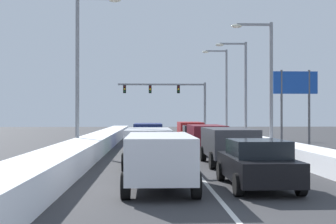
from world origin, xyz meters
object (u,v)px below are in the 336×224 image
(street_lamp_right_mid, at_px, (242,82))
(street_lamp_right_far, at_px, (223,85))
(sedan_tan_right_lane_fourth, at_px, (195,136))
(street_lamp_left_mid, at_px, (83,61))
(sedan_gray_center_lane_fifth, at_px, (151,133))
(traffic_light_gantry, at_px, (174,95))
(suv_maroon_right_lane_third, at_px, (206,136))
(suv_navy_center_lane_fourth, at_px, (148,133))
(street_lamp_right_near, at_px, (266,74))
(sedan_green_center_lane_third, at_px, (153,141))
(suv_white_center_lane_nearest, at_px, (159,156))
(roadside_sign_right, at_px, (295,91))
(suv_silver_center_lane_second, at_px, (148,144))
(suv_charcoal_right_lane_second, at_px, (228,143))
(suv_red_right_lane_fifth, at_px, (190,130))
(sedan_black_right_lane_nearest, at_px, (257,163))

(street_lamp_right_mid, height_order, street_lamp_right_far, street_lamp_right_far)
(sedan_tan_right_lane_fourth, relative_size, street_lamp_left_mid, 0.48)
(sedan_gray_center_lane_fifth, relative_size, traffic_light_gantry, 0.42)
(suv_maroon_right_lane_third, relative_size, suv_navy_center_lane_fourth, 1.00)
(sedan_tan_right_lane_fourth, xyz_separation_m, street_lamp_right_near, (3.94, -5.25, 4.09))
(traffic_light_gantry, relative_size, street_lamp_left_mid, 1.14)
(suv_navy_center_lane_fourth, distance_m, street_lamp_left_mid, 8.36)
(sedan_green_center_lane_third, distance_m, street_lamp_left_mid, 6.30)
(traffic_light_gantry, relative_size, street_lamp_right_far, 1.16)
(suv_white_center_lane_nearest, xyz_separation_m, street_lamp_left_mid, (-4.20, 13.18, 4.48))
(sedan_tan_right_lane_fourth, bearing_deg, suv_maroon_right_lane_third, -89.24)
(suv_maroon_right_lane_third, height_order, sedan_green_center_lane_third, suv_maroon_right_lane_third)
(street_lamp_left_mid, bearing_deg, roadside_sign_right, 19.63)
(suv_silver_center_lane_second, xyz_separation_m, street_lamp_right_far, (7.86, 27.56, 4.38))
(suv_maroon_right_lane_third, bearing_deg, roadside_sign_right, 34.45)
(suv_charcoal_right_lane_second, bearing_deg, roadside_sign_right, 59.28)
(suv_charcoal_right_lane_second, height_order, sedan_tan_right_lane_fourth, suv_charcoal_right_lane_second)
(suv_white_center_lane_nearest, bearing_deg, sedan_green_center_lane_third, 90.22)
(suv_maroon_right_lane_third, distance_m, street_lamp_right_far, 21.27)
(suv_charcoal_right_lane_second, height_order, traffic_light_gantry, traffic_light_gantry)
(street_lamp_left_mid, bearing_deg, sedan_green_center_lane_third, 0.25)
(sedan_gray_center_lane_fifth, height_order, traffic_light_gantry, traffic_light_gantry)
(suv_maroon_right_lane_third, xyz_separation_m, roadside_sign_right, (7.00, 4.80, 3.00))
(suv_white_center_lane_nearest, xyz_separation_m, sedan_green_center_lane_third, (-0.05, 13.20, -0.25))
(street_lamp_right_far, relative_size, roadside_sign_right, 1.66)
(suv_red_right_lane_fifth, bearing_deg, traffic_light_gantry, 91.88)
(sedan_tan_right_lane_fourth, relative_size, suv_navy_center_lane_fourth, 0.92)
(street_lamp_right_far, bearing_deg, street_lamp_right_near, -91.52)
(suv_maroon_right_lane_third, bearing_deg, suv_navy_center_lane_fourth, 122.13)
(sedan_black_right_lane_nearest, bearing_deg, suv_silver_center_lane_second, 119.01)
(suv_charcoal_right_lane_second, relative_size, street_lamp_left_mid, 0.52)
(street_lamp_right_near, bearing_deg, sedan_black_right_lane_nearest, -105.45)
(suv_white_center_lane_nearest, height_order, traffic_light_gantry, traffic_light_gantry)
(street_lamp_right_far, bearing_deg, roadside_sign_right, -80.41)
(suv_maroon_right_lane_third, height_order, suv_white_center_lane_nearest, same)
(sedan_green_center_lane_third, relative_size, street_lamp_left_mid, 0.48)
(sedan_tan_right_lane_fourth, height_order, roadside_sign_right, roadside_sign_right)
(sedan_tan_right_lane_fourth, distance_m, sedan_gray_center_lane_fifth, 6.13)
(suv_red_right_lane_fifth, height_order, street_lamp_left_mid, street_lamp_left_mid)
(sedan_tan_right_lane_fourth, distance_m, suv_white_center_lane_nearest, 19.93)
(street_lamp_right_near, relative_size, street_lamp_right_far, 0.89)
(suv_red_right_lane_fifth, distance_m, street_lamp_left_mid, 15.18)
(suv_white_center_lane_nearest, distance_m, suv_navy_center_lane_fourth, 19.11)
(sedan_tan_right_lane_fourth, bearing_deg, sedan_green_center_lane_third, -115.65)
(street_lamp_right_near, bearing_deg, suv_white_center_lane_nearest, -115.89)
(sedan_green_center_lane_third, bearing_deg, suv_silver_center_lane_second, -92.41)
(sedan_black_right_lane_nearest, xyz_separation_m, suv_silver_center_lane_second, (-3.40, 6.14, 0.25))
(sedan_black_right_lane_nearest, relative_size, suv_white_center_lane_nearest, 0.92)
(suv_maroon_right_lane_third, bearing_deg, street_lamp_right_mid, 67.92)
(suv_charcoal_right_lane_second, height_order, suv_red_right_lane_fifth, same)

